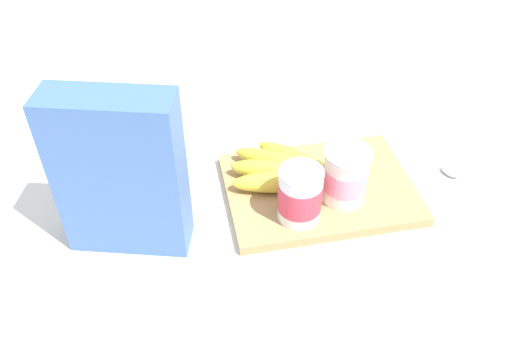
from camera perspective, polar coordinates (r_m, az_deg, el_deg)
name	(u,v)px	position (r m, az deg, el deg)	size (l,w,h in m)	color
ground_plane	(319,193)	(0.91, 6.72, -2.36)	(2.40, 2.40, 0.00)	silver
cutting_board	(319,189)	(0.90, 6.77, -1.95)	(0.31, 0.22, 0.02)	tan
cereal_box	(120,175)	(0.76, -14.35, -0.49)	(0.18, 0.06, 0.26)	#4770B7
yogurt_cup_front	(345,176)	(0.85, 9.55, -0.56)	(0.08, 0.08, 0.09)	white
yogurt_cup_back	(300,195)	(0.81, 4.73, -2.61)	(0.07, 0.07, 0.09)	white
banana_bunch	(287,170)	(0.89, 3.40, 0.05)	(0.19, 0.15, 0.04)	yellow
spoon	(437,164)	(1.01, 18.84, 0.71)	(0.08, 0.12, 0.01)	silver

